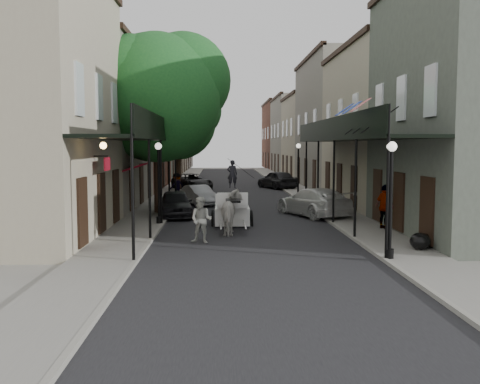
{
  "coord_description": "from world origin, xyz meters",
  "views": [
    {
      "loc": [
        -1.28,
        -18.59,
        3.71
      ],
      "look_at": [
        -0.38,
        5.48,
        1.6
      ],
      "focal_mm": 40.0,
      "sensor_mm": 36.0,
      "label": 1
    }
  ],
  "objects": [
    {
      "name": "car_right_far",
      "position": [
        3.6,
        26.96,
        0.78
      ],
      "size": [
        3.46,
        4.96,
        1.57
      ],
      "primitive_type": "imported",
      "rotation": [
        0.0,
        0.0,
        3.53
      ],
      "color": "black",
      "rests_on": "ground"
    },
    {
      "name": "road",
      "position": [
        0.0,
        20.0,
        0.01
      ],
      "size": [
        8.0,
        90.0,
        0.01
      ],
      "primitive_type": "cube",
      "color": "black",
      "rests_on": "ground"
    },
    {
      "name": "building_row_right",
      "position": [
        8.6,
        30.0,
        5.25
      ],
      "size": [
        5.0,
        80.0,
        10.5
      ],
      "primitive_type": "cube",
      "color": "gray",
      "rests_on": "ground"
    },
    {
      "name": "building_row_left",
      "position": [
        -8.6,
        30.0,
        5.25
      ],
      "size": [
        5.0,
        80.0,
        10.5
      ],
      "primitive_type": "cube",
      "color": "#A69E85",
      "rests_on": "ground"
    },
    {
      "name": "pedestrian_sidewalk_right",
      "position": [
        5.8,
        3.95,
        1.08
      ],
      "size": [
        0.87,
        1.22,
        1.92
      ],
      "primitive_type": "imported",
      "rotation": [
        0.0,
        0.0,
        1.97
      ],
      "color": "gray",
      "rests_on": "sidewalk_right"
    },
    {
      "name": "lamppost_left",
      "position": [
        -4.1,
        6.0,
        2.05
      ],
      "size": [
        0.32,
        0.32,
        3.71
      ],
      "color": "black",
      "rests_on": "sidewalk_left"
    },
    {
      "name": "sidewalk_left",
      "position": [
        -5.0,
        20.0,
        0.06
      ],
      "size": [
        2.2,
        90.0,
        0.12
      ],
      "primitive_type": "cube",
      "color": "gray",
      "rests_on": "ground"
    },
    {
      "name": "trash_bags",
      "position": [
        5.72,
        -0.48,
        0.4
      ],
      "size": [
        0.95,
        1.1,
        0.59
      ],
      "color": "black",
      "rests_on": "sidewalk_right"
    },
    {
      "name": "car_left_mid",
      "position": [
        -2.6,
        14.61,
        0.61
      ],
      "size": [
        2.66,
        3.9,
        1.22
      ],
      "primitive_type": "imported",
      "rotation": [
        0.0,
        0.0,
        0.41
      ],
      "color": "#A2A3A8",
      "rests_on": "ground"
    },
    {
      "name": "pedestrian_sidewalk_left",
      "position": [
        -4.2,
        17.49,
        0.98
      ],
      "size": [
        1.28,
        1.16,
        1.73
      ],
      "primitive_type": "imported",
      "rotation": [
        0.0,
        0.0,
        3.74
      ],
      "color": "gray",
      "rests_on": "sidewalk_left"
    },
    {
      "name": "gallery_right",
      "position": [
        4.79,
        6.98,
        4.05
      ],
      "size": [
        2.2,
        18.05,
        4.88
      ],
      "color": "black",
      "rests_on": "sidewalk_right"
    },
    {
      "name": "carriage",
      "position": [
        -0.73,
        6.44,
        1.2
      ],
      "size": [
        1.94,
        2.72,
        3.08
      ],
      "rotation": [
        0.0,
        0.0,
        -0.01
      ],
      "color": "black",
      "rests_on": "ground"
    },
    {
      "name": "pedestrian_walking",
      "position": [
        -2.0,
        1.55,
        0.88
      ],
      "size": [
        1.02,
        0.89,
        1.77
      ],
      "primitive_type": "imported",
      "rotation": [
        0.0,
        0.0,
        -0.3
      ],
      "color": "beige",
      "rests_on": "ground"
    },
    {
      "name": "lamppost_right_far",
      "position": [
        4.1,
        18.0,
        2.05
      ],
      "size": [
        0.32,
        0.32,
        3.71
      ],
      "color": "black",
      "rests_on": "sidewalk_right"
    },
    {
      "name": "sidewalk_right",
      "position": [
        5.0,
        20.0,
        0.06
      ],
      "size": [
        2.2,
        90.0,
        0.12
      ],
      "primitive_type": "cube",
      "color": "gray",
      "rests_on": "ground"
    },
    {
      "name": "gallery_left",
      "position": [
        -4.79,
        6.98,
        4.05
      ],
      "size": [
        2.2,
        18.05,
        4.88
      ],
      "color": "black",
      "rests_on": "sidewalk_left"
    },
    {
      "name": "car_right_near",
      "position": [
        3.6,
        9.0,
        0.75
      ],
      "size": [
        3.84,
        5.57,
        1.5
      ],
      "primitive_type": "imported",
      "rotation": [
        0.0,
        0.0,
        3.52
      ],
      "color": "silver",
      "rests_on": "ground"
    },
    {
      "name": "car_left_near",
      "position": [
        -3.6,
        9.0,
        0.7
      ],
      "size": [
        2.14,
        4.28,
        1.4
      ],
      "primitive_type": "imported",
      "rotation": [
        0.0,
        0.0,
        0.12
      ],
      "color": "black",
      "rests_on": "ground"
    },
    {
      "name": "ground",
      "position": [
        0.0,
        0.0,
        0.0
      ],
      "size": [
        140.0,
        140.0,
        0.0
      ],
      "primitive_type": "plane",
      "color": "gray",
      "rests_on": "ground"
    },
    {
      "name": "tree_near",
      "position": [
        -4.2,
        10.18,
        6.49
      ],
      "size": [
        7.31,
        6.8,
        9.63
      ],
      "color": "#382619",
      "rests_on": "sidewalk_left"
    },
    {
      "name": "tree_far",
      "position": [
        -4.25,
        24.18,
        5.84
      ],
      "size": [
        6.45,
        6.0,
        8.61
      ],
      "color": "#382619",
      "rests_on": "sidewalk_left"
    },
    {
      "name": "lamppost_right_near",
      "position": [
        4.1,
        -2.0,
        2.05
      ],
      "size": [
        0.32,
        0.32,
        3.71
      ],
      "color": "black",
      "rests_on": "sidewalk_right"
    },
    {
      "name": "car_left_far",
      "position": [
        -3.6,
        25.49,
        0.69
      ],
      "size": [
        4.02,
        5.47,
        1.38
      ],
      "primitive_type": "imported",
      "rotation": [
        0.0,
        0.0,
        0.39
      ],
      "color": "black",
      "rests_on": "ground"
    },
    {
      "name": "horse",
      "position": [
        -0.75,
        3.57,
        0.92
      ],
      "size": [
        1.0,
        2.18,
        1.84
      ],
      "primitive_type": "imported",
      "rotation": [
        0.0,
        0.0,
        3.14
      ],
      "color": "beige",
      "rests_on": "ground"
    }
  ]
}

